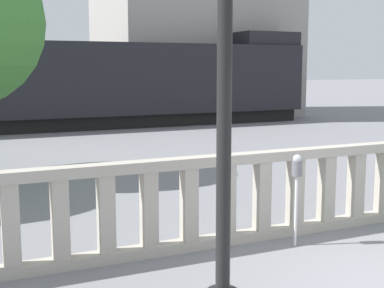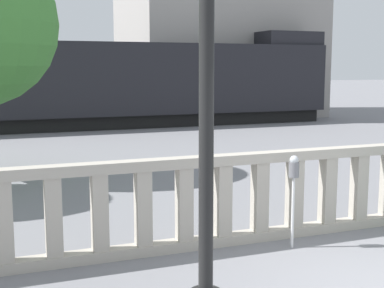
% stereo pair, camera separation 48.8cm
% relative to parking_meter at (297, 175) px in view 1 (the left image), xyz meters
% --- Properties ---
extents(balustrade, '(14.88, 0.24, 1.28)m').
position_rel_parking_meter_xyz_m(balustrade, '(0.31, 0.46, -0.36)').
color(balustrade, '#ADA599').
rests_on(balustrade, ground).
extents(parking_meter, '(0.14, 0.14, 1.29)m').
position_rel_parking_meter_xyz_m(parking_meter, '(0.00, 0.00, 0.00)').
color(parking_meter, silver).
rests_on(parking_meter, ground).
extents(train_near, '(18.09, 2.74, 4.04)m').
position_rel_parking_meter_xyz_m(train_near, '(1.60, 15.68, 0.81)').
color(train_near, black).
rests_on(train_near, ground).
extents(train_far, '(19.33, 3.10, 4.08)m').
position_rel_parking_meter_xyz_m(train_far, '(-0.04, 26.87, 0.83)').
color(train_far, black).
rests_on(train_far, ground).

